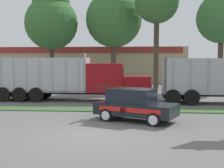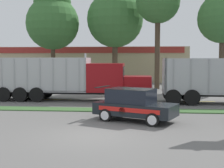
% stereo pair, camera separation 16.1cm
% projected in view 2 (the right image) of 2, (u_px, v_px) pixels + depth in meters
% --- Properties ---
extents(ground_plane, '(600.00, 600.00, 0.00)m').
position_uv_depth(ground_plane, '(93.00, 136.00, 12.78)').
color(ground_plane, slate).
extents(grass_verge, '(120.00, 1.33, 0.06)m').
position_uv_depth(grass_verge, '(109.00, 110.00, 19.13)').
color(grass_verge, '#3D6633').
rests_on(grass_verge, ground_plane).
extents(centre_line_3, '(2.40, 0.14, 0.01)m').
position_uv_depth(centre_line_3, '(56.00, 100.00, 24.18)').
color(centre_line_3, yellow).
rests_on(centre_line_3, ground_plane).
extents(centre_line_4, '(2.40, 0.14, 0.01)m').
position_uv_depth(centre_line_4, '(126.00, 100.00, 23.69)').
color(centre_line_4, yellow).
rests_on(centre_line_4, ground_plane).
extents(centre_line_5, '(2.40, 0.14, 0.01)m').
position_uv_depth(centre_line_5, '(198.00, 101.00, 23.19)').
color(centre_line_5, yellow).
rests_on(centre_line_5, ground_plane).
extents(dump_truck_far_right, '(11.56, 2.59, 3.56)m').
position_uv_depth(dump_truck_far_right, '(86.00, 81.00, 23.59)').
color(dump_truck_far_right, black).
rests_on(dump_truck_far_right, ground_plane).
extents(rally_car, '(4.42, 3.20, 1.68)m').
position_uv_depth(rally_car, '(134.00, 104.00, 15.81)').
color(rally_car, black).
rests_on(rally_car, ground_plane).
extents(traffic_cone, '(0.42, 0.42, 0.55)m').
position_uv_depth(traffic_cone, '(166.00, 112.00, 17.10)').
color(traffic_cone, black).
rests_on(traffic_cone, ground_plane).
extents(store_building_backdrop, '(28.14, 12.10, 4.82)m').
position_uv_depth(store_building_backdrop, '(91.00, 64.00, 48.13)').
color(store_building_backdrop, tan).
rests_on(store_building_backdrop, ground_plane).
extents(tree_behind_left, '(6.12, 6.12, 11.89)m').
position_uv_depth(tree_behind_left, '(53.00, 18.00, 36.03)').
color(tree_behind_left, '#473828').
rests_on(tree_behind_left, ground_plane).
extents(tree_behind_right, '(4.83, 4.83, 10.71)m').
position_uv_depth(tree_behind_right, '(223.00, 13.00, 29.96)').
color(tree_behind_right, '#473828').
rests_on(tree_behind_right, ground_plane).
extents(tree_behind_far_right, '(6.51, 6.51, 12.64)m').
position_uv_depth(tree_behind_far_right, '(115.00, 14.00, 36.09)').
color(tree_behind_far_right, '#473828').
rests_on(tree_behind_far_right, ground_plane).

